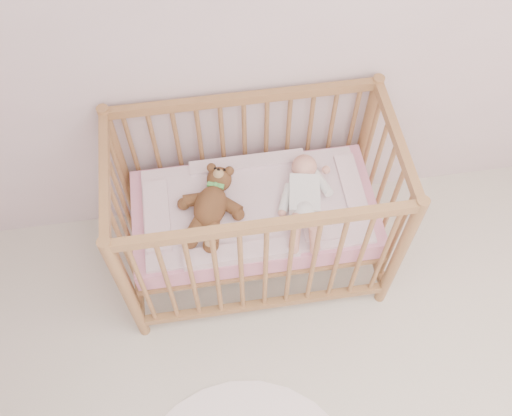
{
  "coord_description": "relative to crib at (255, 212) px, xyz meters",
  "views": [
    {
      "loc": [
        -0.54,
        0.11,
        2.96
      ],
      "look_at": [
        -0.33,
        1.55,
        0.62
      ],
      "focal_mm": 40.0,
      "sensor_mm": 36.0,
      "label": 1
    }
  ],
  "objects": [
    {
      "name": "wall_back",
      "position": [
        0.33,
        0.4,
        0.85
      ],
      "size": [
        4.0,
        0.02,
        2.7
      ],
      "primitive_type": "cube",
      "color": "silver",
      "rests_on": "floor"
    },
    {
      "name": "blanket",
      "position": [
        0.0,
        0.0,
        0.06
      ],
      "size": [
        1.1,
        0.58,
        0.06
      ],
      "primitive_type": null,
      "color": "pink",
      "rests_on": "mattress"
    },
    {
      "name": "crib",
      "position": [
        0.0,
        0.0,
        0.0
      ],
      "size": [
        1.36,
        0.76,
        1.0
      ],
      "primitive_type": null,
      "color": "#A07243",
      "rests_on": "floor"
    },
    {
      "name": "mattress",
      "position": [
        0.0,
        0.0,
        -0.01
      ],
      "size": [
        1.22,
        0.62,
        0.13
      ],
      "primitive_type": "cube",
      "color": "pink",
      "rests_on": "crib"
    },
    {
      "name": "teddy_bear",
      "position": [
        -0.22,
        -0.02,
        0.15
      ],
      "size": [
        0.5,
        0.58,
        0.14
      ],
      "primitive_type": null,
      "rotation": [
        0.0,
        0.0,
        -0.36
      ],
      "color": "brown",
      "rests_on": "blanket"
    },
    {
      "name": "baby",
      "position": [
        0.24,
        -0.02,
        0.14
      ],
      "size": [
        0.38,
        0.61,
        0.14
      ],
      "primitive_type": null,
      "rotation": [
        0.0,
        0.0,
        -0.19
      ],
      "color": "white",
      "rests_on": "blanket"
    }
  ]
}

